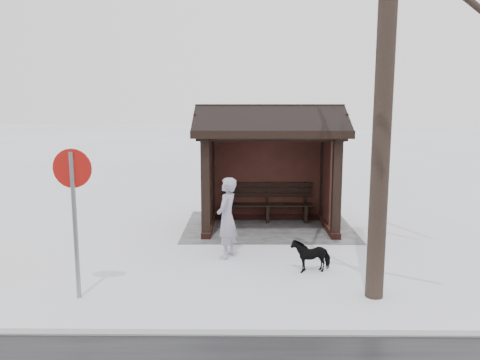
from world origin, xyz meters
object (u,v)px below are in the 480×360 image
Objects in this scene: bus_shelter at (269,142)px; pedestrian at (227,218)px; road_sign at (73,192)px; dog at (311,255)px.

bus_shelter is 2.18× the size of pedestrian.
pedestrian is at bearing -135.90° from road_sign.
dog is at bearing 84.46° from pedestrian.
pedestrian is 1.84m from dog.
road_sign is at bearing -86.75° from dog.
dog is at bearing -158.76° from road_sign.
dog is (-1.60, 0.73, -0.52)m from pedestrian.
pedestrian is at bearing 68.29° from bus_shelter.
dog is 4.37m from road_sign.
bus_shelter is 5.53m from road_sign.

